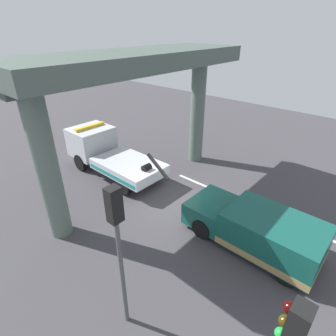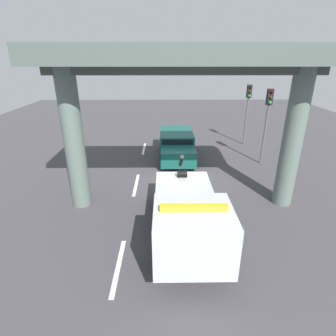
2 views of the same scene
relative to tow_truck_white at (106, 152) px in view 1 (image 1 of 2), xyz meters
The scene contains 8 objects.
ground_plane 5.07m from the tow_truck_white, behind, with size 60.00×40.00×0.10m, color #423F44.
lane_stripe_west 11.22m from the tow_truck_white, 167.87° to the right, with size 2.60×0.16×0.01m, color silver.
lane_stripe_mid 5.57m from the tow_truck_white, 154.46° to the right, with size 2.60×0.16×0.01m, color silver.
lane_stripe_east 2.85m from the tow_truck_white, 65.03° to the right, with size 2.60×0.16×0.01m, color silver.
tow_truck_white is the anchor object (origin of this frame).
towed_van_green 9.35m from the tow_truck_white, behind, with size 5.20×2.23×1.58m.
overpass_structure 5.32m from the tow_truck_white, behind, with size 3.60×11.27×6.73m.
traffic_light_far 9.75m from the tow_truck_white, 146.07° to the left, with size 0.39×0.32×4.59m.
Camera 1 is at (-7.15, 8.15, 7.70)m, focal length 28.71 mm.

